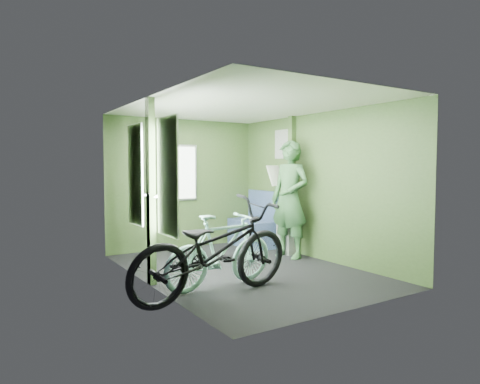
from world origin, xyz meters
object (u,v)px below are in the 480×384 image
object	(u,v)px
bicycle_black	(215,298)
waste_box	(288,229)
bicycle_mint	(222,288)
bench_seat	(253,230)
passenger	(290,199)

from	to	relation	value
bicycle_black	waste_box	bearing A→B (deg)	-62.99
bicycle_black	bicycle_mint	bearing A→B (deg)	-47.48
bicycle_mint	bench_seat	xyz separation A→B (m)	(1.87, 2.08, 0.30)
bicycle_black	bench_seat	bearing A→B (deg)	-48.66
bicycle_mint	bench_seat	distance (m)	2.81
passenger	waste_box	xyz separation A→B (m)	(0.18, 0.25, -0.53)
waste_box	bench_seat	xyz separation A→B (m)	(-0.11, 0.87, -0.11)
passenger	bench_seat	distance (m)	1.30
bicycle_mint	bicycle_black	bearing A→B (deg)	134.03
bench_seat	waste_box	bearing A→B (deg)	-78.89
bicycle_mint	waste_box	size ratio (longest dim) A/B	1.86
bicycle_black	waste_box	xyz separation A→B (m)	(2.24, 1.50, 0.41)
bicycle_black	bicycle_mint	world-z (taller)	bicycle_black
bench_seat	bicycle_mint	bearing A→B (deg)	-128.23
bicycle_mint	passenger	bearing A→B (deg)	-67.58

